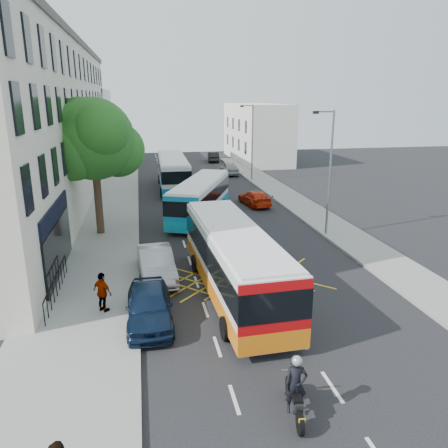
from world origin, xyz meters
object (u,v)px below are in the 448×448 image
red_hatchback (255,198)px  pedestrian_far (103,292)px  bus_mid (200,198)px  parked_car_silver (156,264)px  distant_car_dark (213,157)px  distant_car_grey (175,168)px  street_tree (93,140)px  motorbike (295,387)px  parked_car_blue (149,305)px  lamp_near (329,167)px  bus_near (234,260)px  bus_far (173,172)px  lamp_far (251,139)px  distant_car_silver (230,168)px

red_hatchback → pedestrian_far: (-11.29, -17.78, 0.39)m
bus_mid → red_hatchback: size_ratio=2.41×
bus_mid → parked_car_silver: (-3.80, -11.07, -0.76)m
red_hatchback → distant_car_dark: distant_car_dark is taller
distant_car_grey → street_tree: bearing=-106.6°
distant_car_dark → motorbike: bearing=88.8°
pedestrian_far → parked_car_blue: bearing=-167.7°
pedestrian_far → bus_mid: bearing=-70.4°
lamp_near → bus_near: lamp_near is taller
distant_car_dark → parked_car_blue: bearing=83.0°
motorbike → parked_car_silver: size_ratio=0.47×
lamp_near → pedestrian_far: 16.57m
parked_car_blue → red_hatchback: bearing=63.7°
bus_far → distant_car_grey: size_ratio=2.74×
bus_near → lamp_near: bearing=42.2°
bus_far → parked_car_blue: 27.26m
bus_near → parked_car_silver: bus_near is taller
bus_far → parked_car_blue: bearing=-95.4°
parked_car_silver → distant_car_grey: bearing=79.5°
pedestrian_far → red_hatchback: bearing=-79.9°
lamp_far → street_tree: bearing=-130.8°
lamp_near → pedestrian_far: bearing=-147.9°
distant_car_grey → pedestrian_far: pedestrian_far is taller
bus_mid → street_tree: bearing=-135.1°
parked_car_blue → pedestrian_far: (-1.90, 1.10, 0.25)m
bus_mid → distant_car_grey: bus_mid is taller
bus_far → distant_car_dark: bus_far is taller
bus_near → distant_car_dark: size_ratio=2.73×
bus_mid → pedestrian_far: size_ratio=6.05×
lamp_near → motorbike: 18.16m
lamp_near → distant_car_silver: (-1.42, 24.67, -3.86)m
red_hatchback → bus_near: bearing=64.9°
lamp_near → red_hatchback: (-2.40, 9.17, -3.98)m
motorbike → red_hatchback: 25.72m
distant_car_silver → motorbike: bearing=82.4°
lamp_near → distant_car_grey: bearing=106.2°
lamp_far → distant_car_grey: 11.14m
parked_car_blue → red_hatchback: (9.39, 18.88, -0.14)m
motorbike → red_hatchback: size_ratio=0.50×
lamp_near → distant_car_dark: lamp_near is taller
street_tree → distant_car_silver: size_ratio=1.99×
street_tree → parked_car_blue: street_tree is taller
distant_car_dark → lamp_near: bearing=98.2°
bus_mid → distant_car_dark: (5.99, 29.85, -0.84)m
street_tree → lamp_far: street_tree is taller
lamp_near → bus_mid: size_ratio=0.76×
bus_near → motorbike: bearing=-92.1°
lamp_near → bus_near: size_ratio=0.69×
distant_car_grey → distant_car_dark: 10.98m
street_tree → distant_car_grey: size_ratio=2.10×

